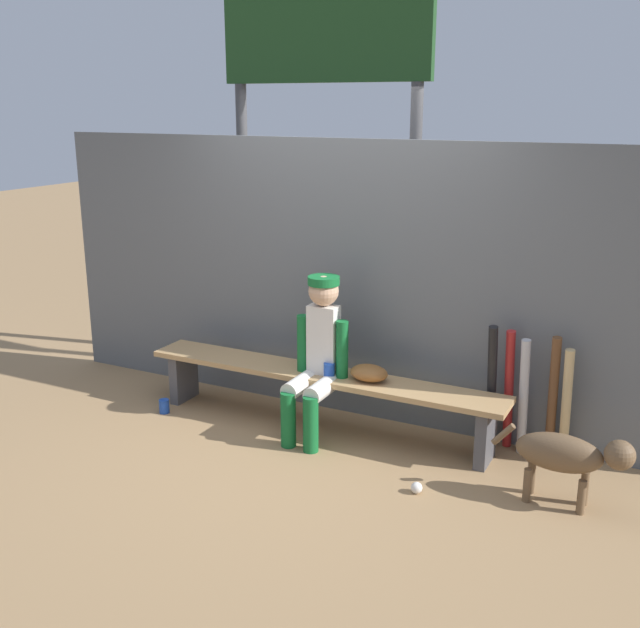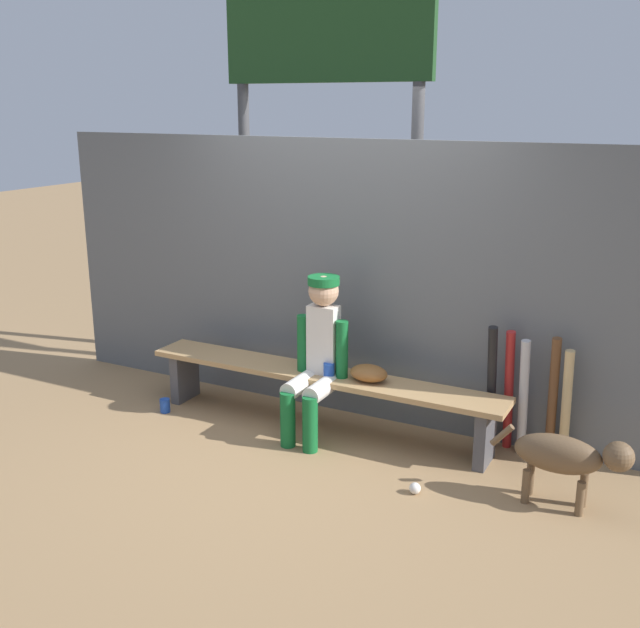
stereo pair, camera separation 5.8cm
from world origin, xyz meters
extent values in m
plane|color=#9E7A51|center=(0.00, 0.00, 0.00)|extent=(30.00, 30.00, 0.00)
cube|color=#595E63|center=(0.00, 0.39, 1.07)|extent=(5.22, 0.03, 2.13)
cube|color=tan|center=(0.00, 0.00, 0.43)|extent=(2.82, 0.36, 0.04)
cube|color=#4C4C51|center=(-1.26, 0.00, 0.20)|extent=(0.08, 0.29, 0.41)
cube|color=#4C4C51|center=(1.26, 0.00, 0.20)|extent=(0.08, 0.29, 0.41)
cube|color=silver|center=(0.03, 0.00, 0.71)|extent=(0.22, 0.13, 0.52)
sphere|color=tan|center=(0.03, 0.00, 1.07)|extent=(0.22, 0.22, 0.22)
cylinder|color=#14662D|center=(0.03, 0.00, 1.15)|extent=(0.23, 0.23, 0.06)
cylinder|color=silver|center=(-0.06, -0.19, 0.41)|extent=(0.13, 0.38, 0.13)
cylinder|color=#14662D|center=(-0.06, -0.38, 0.20)|extent=(0.11, 0.11, 0.41)
cylinder|color=#14662D|center=(-0.13, -0.02, 0.66)|extent=(0.09, 0.09, 0.44)
cylinder|color=silver|center=(0.12, -0.19, 0.41)|extent=(0.13, 0.38, 0.13)
cylinder|color=#14662D|center=(0.12, -0.38, 0.20)|extent=(0.11, 0.11, 0.41)
cylinder|color=#14662D|center=(0.19, -0.02, 0.66)|extent=(0.09, 0.09, 0.44)
ellipsoid|color=brown|center=(0.39, 0.00, 0.51)|extent=(0.28, 0.20, 0.12)
cylinder|color=black|center=(1.23, 0.23, 0.47)|extent=(0.08, 0.23, 0.94)
cylinder|color=#B22323|center=(1.33, 0.29, 0.45)|extent=(0.07, 0.16, 0.89)
cylinder|color=#B7B7BC|center=(1.45, 0.23, 0.43)|extent=(0.07, 0.15, 0.86)
cylinder|color=brown|center=(1.64, 0.28, 0.45)|extent=(0.07, 0.16, 0.89)
cylinder|color=tan|center=(1.73, 0.26, 0.41)|extent=(0.07, 0.14, 0.82)
sphere|color=white|center=(0.99, -0.61, 0.04)|extent=(0.07, 0.07, 0.07)
cylinder|color=#1E47AD|center=(-1.23, -0.30, 0.06)|extent=(0.08, 0.08, 0.11)
cylinder|color=#1E47AD|center=(0.11, -0.07, 0.50)|extent=(0.08, 0.08, 0.11)
cylinder|color=#3F3F42|center=(-1.38, 1.18, 1.27)|extent=(0.10, 0.10, 2.54)
cylinder|color=#3F3F42|center=(0.27, 1.18, 1.27)|extent=(0.10, 0.10, 2.54)
cube|color=#1E471E|center=(-0.56, 1.18, 2.99)|extent=(1.89, 0.08, 0.90)
ellipsoid|color=brown|center=(1.79, -0.33, 0.34)|extent=(0.52, 0.20, 0.24)
sphere|color=brown|center=(2.13, -0.33, 0.40)|extent=(0.18, 0.18, 0.18)
cylinder|color=brown|center=(1.45, -0.33, 0.39)|extent=(0.15, 0.04, 0.16)
cylinder|color=brown|center=(1.95, -0.27, 0.11)|extent=(0.05, 0.05, 0.22)
cylinder|color=brown|center=(1.95, -0.39, 0.11)|extent=(0.05, 0.05, 0.22)
cylinder|color=brown|center=(1.63, -0.27, 0.11)|extent=(0.05, 0.05, 0.22)
cylinder|color=brown|center=(1.63, -0.39, 0.11)|extent=(0.05, 0.05, 0.22)
camera|label=1|loc=(2.37, -4.67, 2.38)|focal=42.09mm
camera|label=2|loc=(2.42, -4.65, 2.38)|focal=42.09mm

